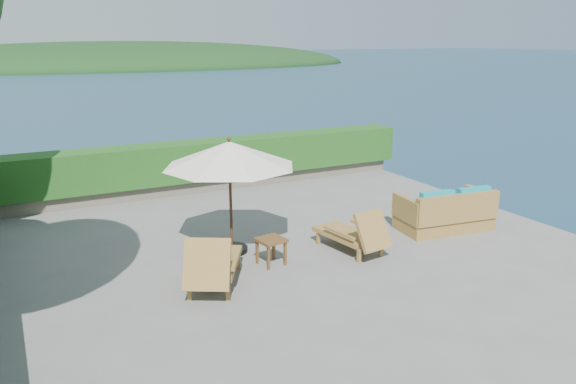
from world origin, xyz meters
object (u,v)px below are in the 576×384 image
patio_umbrella (229,155)px  wicker_loveseat (446,213)px  side_table (271,243)px  lounge_right (354,233)px  lounge_left (213,263)px

patio_umbrella → wicker_loveseat: size_ratio=1.28×
wicker_loveseat → patio_umbrella: bearing=175.7°
patio_umbrella → side_table: 1.81m
patio_umbrella → lounge_right: patio_umbrella is taller
lounge_left → lounge_right: bearing=34.4°
lounge_left → side_table: bearing=48.7°
patio_umbrella → lounge_left: 2.20m
patio_umbrella → lounge_right: (2.09, -1.11, -1.52)m
lounge_left → wicker_loveseat: (5.45, 0.45, -0.05)m
lounge_left → side_table: 1.35m
lounge_left → side_table: (1.27, 0.45, -0.02)m
lounge_left → wicker_loveseat: size_ratio=0.90×
side_table → wicker_loveseat: bearing=0.1°
lounge_left → lounge_right: (2.96, 0.26, -0.04)m
lounge_left → patio_umbrella: bearing=87.0°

